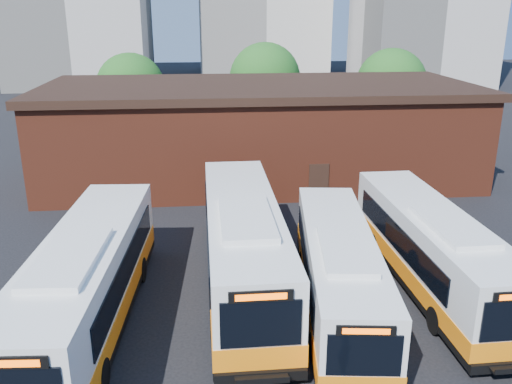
{
  "coord_description": "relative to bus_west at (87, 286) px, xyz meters",
  "views": [
    {
      "loc": [
        -3.72,
        -16.45,
        11.01
      ],
      "look_at": [
        -1.5,
        6.44,
        3.31
      ],
      "focal_mm": 38.0,
      "sensor_mm": 36.0,
      "label": 1
    }
  ],
  "objects": [
    {
      "name": "depot_building",
      "position": [
        8.08,
        18.64,
        1.6
      ],
      "size": [
        28.6,
        12.6,
        6.4
      ],
      "color": "maroon",
      "rests_on": "ground"
    },
    {
      "name": "tree_mid",
      "position": [
        10.08,
        32.64,
        3.42
      ],
      "size": [
        6.56,
        6.56,
        8.36
      ],
      "color": "#382314",
      "rests_on": "ground"
    },
    {
      "name": "tree_east",
      "position": [
        21.08,
        29.64,
        3.17
      ],
      "size": [
        6.24,
        6.24,
        7.96
      ],
      "color": "#382314",
      "rests_on": "ground"
    },
    {
      "name": "tree_west",
      "position": [
        -1.92,
        30.64,
        2.99
      ],
      "size": [
        6.0,
        6.0,
        7.65
      ],
      "color": "#382314",
      "rests_on": "ground"
    },
    {
      "name": "ground",
      "position": [
        8.08,
        -1.36,
        -1.66
      ],
      "size": [
        220.0,
        220.0,
        0.0
      ],
      "primitive_type": "plane",
      "color": "black"
    },
    {
      "name": "bus_east",
      "position": [
        13.53,
        1.79,
        -0.08
      ],
      "size": [
        2.83,
        12.76,
        3.46
      ],
      "rotation": [
        0.0,
        0.0,
        0.01
      ],
      "color": "white",
      "rests_on": "ground"
    },
    {
      "name": "bus_west",
      "position": [
        0.0,
        0.0,
        0.0
      ],
      "size": [
        3.61,
        13.53,
        3.65
      ],
      "rotation": [
        0.0,
        0.0,
        -0.06
      ],
      "color": "white",
      "rests_on": "ground"
    },
    {
      "name": "bus_midwest",
      "position": [
        5.81,
        2.62,
        0.07
      ],
      "size": [
        3.0,
        14.03,
        3.81
      ],
      "rotation": [
        0.0,
        0.0,
        0.0
      ],
      "color": "white",
      "rests_on": "ground"
    },
    {
      "name": "bus_mideast",
      "position": [
        9.27,
        0.3,
        -0.17
      ],
      "size": [
        3.89,
        12.22,
        3.28
      ],
      "rotation": [
        0.0,
        0.0,
        -0.12
      ],
      "color": "white",
      "rests_on": "ground"
    }
  ]
}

